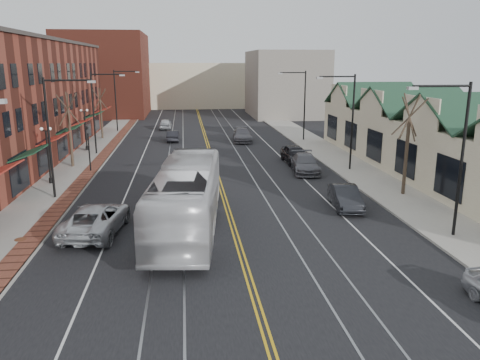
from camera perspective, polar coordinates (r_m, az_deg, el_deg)
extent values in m
plane|color=black|center=(18.52, 2.15, -15.17)|extent=(160.00, 160.00, 0.00)
cube|color=gray|center=(38.23, -20.87, -0.42)|extent=(4.00, 120.00, 0.15)
cube|color=gray|center=(39.82, 14.86, 0.60)|extent=(4.00, 120.00, 0.15)
cube|color=beige|center=(41.97, 22.71, 3.75)|extent=(8.00, 36.00, 4.60)
cube|color=maroon|center=(87.01, -16.06, 12.23)|extent=(14.00, 18.00, 14.00)
cube|color=beige|center=(101.08, -5.45, 11.47)|extent=(22.00, 14.00, 9.00)
cube|color=slate|center=(82.91, 5.55, 11.59)|extent=(12.00, 16.00, 11.00)
cylinder|color=black|center=(33.53, -22.24, 4.65)|extent=(0.16, 0.16, 8.00)
cylinder|color=black|center=(32.81, -20.29, 11.33)|extent=(3.00, 0.12, 0.12)
cube|color=#999999|center=(32.51, -17.66, 11.34)|extent=(0.50, 0.25, 0.15)
cylinder|color=black|center=(49.01, -17.43, 7.73)|extent=(0.16, 0.16, 8.00)
cylinder|color=black|center=(48.53, -15.98, 12.28)|extent=(3.00, 0.12, 0.12)
cube|color=#999999|center=(48.33, -14.18, 12.27)|extent=(0.50, 0.25, 0.15)
cylinder|color=black|center=(64.75, -14.91, 9.31)|extent=(0.16, 0.16, 8.00)
cylinder|color=black|center=(64.38, -13.78, 12.74)|extent=(3.00, 0.12, 0.12)
cube|color=#999999|center=(64.23, -12.41, 12.72)|extent=(0.50, 0.25, 0.15)
cylinder|color=black|center=(26.53, 25.41, 2.08)|extent=(0.16, 0.16, 8.00)
cylinder|color=black|center=(25.32, 23.40, 10.48)|extent=(3.00, 0.12, 0.12)
cube|color=#999999|center=(24.61, 20.30, 10.45)|extent=(0.50, 0.25, 0.15)
cylinder|color=black|center=(40.77, 13.54, 6.82)|extent=(0.16, 0.16, 8.00)
cylinder|color=black|center=(39.99, 11.79, 12.24)|extent=(3.00, 0.12, 0.12)
cube|color=#999999|center=(39.55, 9.68, 12.17)|extent=(0.50, 0.25, 0.15)
cylinder|color=black|center=(55.97, 7.88, 8.96)|extent=(0.16, 0.16, 8.00)
cylinder|color=black|center=(55.40, 6.47, 12.89)|extent=(3.00, 0.12, 0.12)
cube|color=#999999|center=(55.09, 4.91, 12.81)|extent=(0.50, 0.25, 0.15)
cylinder|color=black|center=(38.37, -22.06, -0.05)|extent=(0.28, 0.28, 0.40)
cylinder|color=black|center=(38.00, -22.31, 2.58)|extent=(0.14, 0.14, 4.00)
cube|color=black|center=(37.69, -22.59, 5.56)|extent=(0.60, 0.06, 0.06)
sphere|color=white|center=(37.75, -23.06, 5.76)|extent=(0.24, 0.24, 0.24)
sphere|color=white|center=(37.59, -22.17, 5.81)|extent=(0.24, 0.24, 0.24)
cylinder|color=black|center=(51.72, -18.15, 3.72)|extent=(0.28, 0.28, 0.40)
cylinder|color=black|center=(51.45, -18.30, 5.69)|extent=(0.14, 0.14, 4.00)
cube|color=black|center=(51.22, -18.47, 7.90)|extent=(0.60, 0.06, 0.06)
sphere|color=white|center=(51.26, -18.82, 8.05)|extent=(0.24, 0.24, 0.24)
sphere|color=white|center=(51.14, -18.15, 8.09)|extent=(0.24, 0.24, 0.24)
cylinder|color=#382B21|center=(43.58, -19.96, 4.75)|extent=(0.24, 0.24, 4.90)
cylinder|color=#382B21|center=(43.28, -20.24, 8.08)|extent=(0.58, 1.37, 2.90)
cylinder|color=#382B21|center=(43.28, -20.24, 8.08)|extent=(1.60, 0.66, 2.78)
cylinder|color=#382B21|center=(43.28, -20.24, 8.08)|extent=(0.53, 1.23, 2.96)
cylinder|color=#382B21|center=(43.28, -20.24, 8.08)|extent=(1.69, 1.03, 2.64)
cylinder|color=#382B21|center=(43.28, -20.24, 8.08)|extent=(1.78, 1.29, 2.48)
cylinder|color=#382B21|center=(59.16, -16.55, 7.10)|extent=(0.24, 0.24, 4.55)
cylinder|color=#382B21|center=(58.94, -16.72, 9.39)|extent=(0.55, 1.28, 2.69)
cylinder|color=#382B21|center=(58.94, -16.72, 9.39)|extent=(1.49, 0.62, 2.58)
cylinder|color=#382B21|center=(58.94, -16.72, 9.39)|extent=(0.50, 1.15, 2.75)
cylinder|color=#382B21|center=(58.94, -16.72, 9.39)|extent=(1.57, 0.97, 2.45)
cylinder|color=#382B21|center=(58.94, -16.72, 9.39)|extent=(1.66, 1.20, 2.30)
cylinder|color=#382B21|center=(34.11, 19.58, 2.68)|extent=(0.24, 0.24, 5.25)
cylinder|color=#382B21|center=(33.72, 19.96, 7.22)|extent=(0.61, 1.46, 3.10)
cylinder|color=#382B21|center=(33.72, 19.96, 7.22)|extent=(1.70, 0.70, 2.97)
cylinder|color=#382B21|center=(33.72, 19.96, 7.22)|extent=(0.56, 1.31, 3.17)
cylinder|color=#382B21|center=(33.72, 19.96, 7.22)|extent=(1.80, 1.10, 2.82)
cylinder|color=#382B21|center=(33.72, 19.96, 7.22)|extent=(1.90, 1.37, 2.65)
cylinder|color=#592D19|center=(26.96, -25.19, -6.56)|extent=(0.60, 0.60, 0.02)
cylinder|color=black|center=(41.39, -17.90, 3.26)|extent=(0.12, 0.12, 3.20)
imported|color=black|center=(41.12, -18.09, 5.66)|extent=(0.18, 0.15, 0.90)
imported|color=silver|center=(26.08, -6.46, -2.02)|extent=(4.53, 13.53, 3.70)
imported|color=silver|center=(26.64, -17.16, -4.54)|extent=(3.45, 6.20, 1.64)
imported|color=#212327|center=(30.59, 12.71, -2.05)|extent=(2.01, 4.51, 1.44)
imported|color=#59595F|center=(40.01, 7.94, 2.02)|extent=(2.75, 5.49, 1.53)
imported|color=black|center=(43.62, 6.71, 3.13)|extent=(2.06, 4.85, 1.64)
imported|color=black|center=(56.11, -8.17, 5.35)|extent=(1.43, 3.93, 1.29)
imported|color=slate|center=(55.48, 0.29, 5.53)|extent=(2.58, 5.50, 1.55)
imported|color=#B6B9BE|center=(66.74, -9.09, 6.77)|extent=(1.73, 4.28, 1.46)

